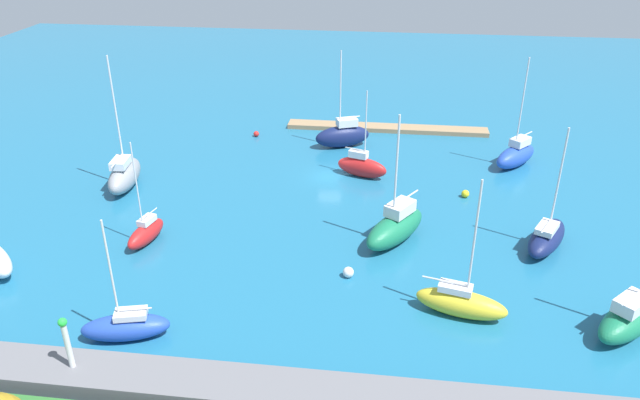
% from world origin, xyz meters
% --- Properties ---
extents(water, '(160.00, 160.00, 0.00)m').
position_xyz_m(water, '(0.00, 0.00, 0.00)').
color(water, '#1E668C').
rests_on(water, ground).
extents(pier_dock, '(26.34, 2.43, 0.57)m').
position_xyz_m(pier_dock, '(-5.84, -15.73, 0.29)').
color(pier_dock, '#997A56').
rests_on(pier_dock, ground).
extents(breakwater, '(60.44, 3.30, 1.52)m').
position_xyz_m(breakwater, '(0.00, 33.61, 0.76)').
color(breakwater, slate).
rests_on(breakwater, ground).
extents(harbor_beacon, '(0.56, 0.56, 3.73)m').
position_xyz_m(harbor_beacon, '(12.48, 33.61, 3.67)').
color(harbor_beacon, silver).
rests_on(harbor_beacon, breakwater).
extents(sailboat_navy_by_breakwater, '(5.47, 7.45, 11.16)m').
position_xyz_m(sailboat_navy_by_breakwater, '(-20.55, 12.62, 1.13)').
color(sailboat_navy_by_breakwater, '#141E4C').
rests_on(sailboat_navy_by_breakwater, water).
extents(sailboat_green_outer_mooring, '(6.56, 8.19, 12.06)m').
position_xyz_m(sailboat_green_outer_mooring, '(-7.34, 13.05, 1.47)').
color(sailboat_green_outer_mooring, '#19724C').
rests_on(sailboat_green_outer_mooring, water).
extents(sailboat_red_near_pier, '(2.61, 5.23, 9.73)m').
position_xyz_m(sailboat_red_near_pier, '(14.75, 16.10, 1.01)').
color(sailboat_red_near_pier, red).
rests_on(sailboat_red_near_pier, water).
extents(sailboat_blue_off_beacon, '(6.26, 6.81, 12.59)m').
position_xyz_m(sailboat_blue_off_beacon, '(-20.78, -5.76, 1.36)').
color(sailboat_blue_off_beacon, '#2347B2').
rests_on(sailboat_blue_off_beacon, water).
extents(sailboat_yellow_lone_south, '(7.00, 3.53, 11.15)m').
position_xyz_m(sailboat_yellow_lone_south, '(-12.31, 23.23, 1.13)').
color(sailboat_yellow_lone_south, yellow).
rests_on(sailboat_yellow_lone_south, water).
extents(sailboat_gray_east_end, '(3.36, 7.68, 14.05)m').
position_xyz_m(sailboat_gray_east_end, '(21.27, 5.49, 1.53)').
color(sailboat_gray_east_end, gray).
rests_on(sailboat_gray_east_end, water).
extents(sailboat_navy_west_end, '(7.23, 4.85, 11.94)m').
position_xyz_m(sailboat_navy_west_end, '(-0.56, -9.14, 1.50)').
color(sailboat_navy_west_end, '#141E4C').
rests_on(sailboat_navy_west_end, water).
extents(sailboat_green_lone_north, '(7.08, 7.12, 11.12)m').
position_xyz_m(sailboat_green_lone_north, '(-24.05, 23.71, 1.29)').
color(sailboat_green_lone_north, '#19724C').
rests_on(sailboat_green_lone_north, water).
extents(sailboat_red_far_north, '(5.95, 3.38, 9.81)m').
position_xyz_m(sailboat_red_far_north, '(-3.45, -0.55, 1.25)').
color(sailboat_red_far_north, red).
rests_on(sailboat_red_far_north, water).
extents(sailboat_blue_mid_basin, '(6.46, 3.60, 9.49)m').
position_xyz_m(sailboat_blue_mid_basin, '(11.15, 28.82, 0.98)').
color(sailboat_blue_mid_basin, '#2347B2').
rests_on(sailboat_blue_mid_basin, water).
extents(mooring_buoy_red, '(0.72, 0.72, 0.72)m').
position_xyz_m(mooring_buoy_red, '(10.84, -11.22, 0.36)').
color(mooring_buoy_red, red).
rests_on(mooring_buoy_red, water).
extents(mooring_buoy_yellow, '(0.80, 0.80, 0.80)m').
position_xyz_m(mooring_buoy_yellow, '(-14.42, 3.27, 0.40)').
color(mooring_buoy_yellow, yellow).
rests_on(mooring_buoy_yellow, water).
extents(mooring_buoy_white, '(0.90, 0.90, 0.90)m').
position_xyz_m(mooring_buoy_white, '(-3.67, 19.31, 0.45)').
color(mooring_buoy_white, white).
rests_on(mooring_buoy_white, water).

